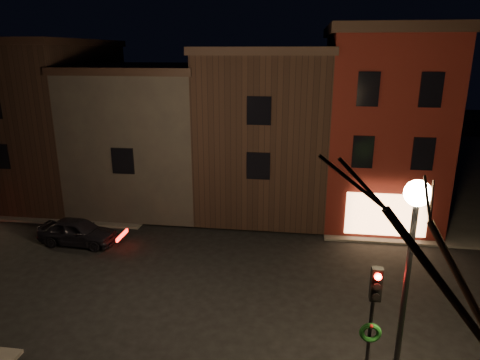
# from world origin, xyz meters

# --- Properties ---
(ground) EXTENTS (120.00, 120.00, 0.00)m
(ground) POSITION_xyz_m (0.00, 0.00, 0.00)
(ground) COLOR black
(ground) RESTS_ON ground
(sidewalk_far_left) EXTENTS (30.00, 30.00, 0.12)m
(sidewalk_far_left) POSITION_xyz_m (-20.00, 20.00, 0.06)
(sidewalk_far_left) COLOR #2D2B28
(sidewalk_far_left) RESTS_ON ground
(corner_building) EXTENTS (6.50, 8.50, 10.50)m
(corner_building) POSITION_xyz_m (8.00, 9.47, 5.40)
(corner_building) COLOR #51120E
(corner_building) RESTS_ON ground
(row_building_a) EXTENTS (7.30, 10.30, 9.40)m
(row_building_a) POSITION_xyz_m (1.50, 10.50, 4.83)
(row_building_a) COLOR black
(row_building_a) RESTS_ON ground
(row_building_b) EXTENTS (7.80, 10.30, 8.40)m
(row_building_b) POSITION_xyz_m (-5.75, 10.50, 4.33)
(row_building_b) COLOR black
(row_building_b) RESTS_ON ground
(row_building_c) EXTENTS (7.30, 10.30, 9.90)m
(row_building_c) POSITION_xyz_m (-13.00, 10.50, 5.08)
(row_building_c) COLOR black
(row_building_c) RESTS_ON ground
(street_lamp_near) EXTENTS (0.60, 0.60, 6.48)m
(street_lamp_near) POSITION_xyz_m (6.20, -6.00, 5.18)
(street_lamp_near) COLOR black
(street_lamp_near) RESTS_ON sidewalk_near_right
(traffic_signal) EXTENTS (0.58, 0.38, 4.05)m
(traffic_signal) POSITION_xyz_m (5.60, -5.51, 2.81)
(traffic_signal) COLOR black
(traffic_signal) RESTS_ON sidewalk_near_right
(parked_car_a) EXTENTS (3.99, 1.81, 1.33)m
(parked_car_a) POSITION_xyz_m (-7.29, 2.89, 0.66)
(parked_car_a) COLOR black
(parked_car_a) RESTS_ON ground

